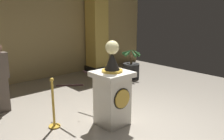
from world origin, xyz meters
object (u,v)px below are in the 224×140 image
(potted_palm_right, at_px, (131,69))
(bystander_guest, at_px, (0,76))
(pedestal_clock, at_px, (112,92))
(stanchion_far, at_px, (54,110))
(stanchion_near, at_px, (107,90))

(potted_palm_right, bearing_deg, bystander_guest, -179.46)
(pedestal_clock, relative_size, potted_palm_right, 1.63)
(bystander_guest, bearing_deg, stanchion_far, -71.49)
(stanchion_near, height_order, stanchion_far, stanchion_far)
(pedestal_clock, relative_size, stanchion_far, 1.68)
(pedestal_clock, distance_m, bystander_guest, 2.64)
(pedestal_clock, relative_size, bystander_guest, 1.08)
(stanchion_near, relative_size, stanchion_far, 1.00)
(pedestal_clock, bearing_deg, stanchion_near, 55.03)
(stanchion_far, xyz_separation_m, potted_palm_right, (3.84, 1.55, -0.04))
(stanchion_far, bearing_deg, stanchion_near, 8.24)
(stanchion_near, bearing_deg, potted_palm_right, 30.50)
(stanchion_near, relative_size, bystander_guest, 0.64)
(stanchion_far, distance_m, potted_palm_right, 4.15)
(pedestal_clock, height_order, stanchion_far, pedestal_clock)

